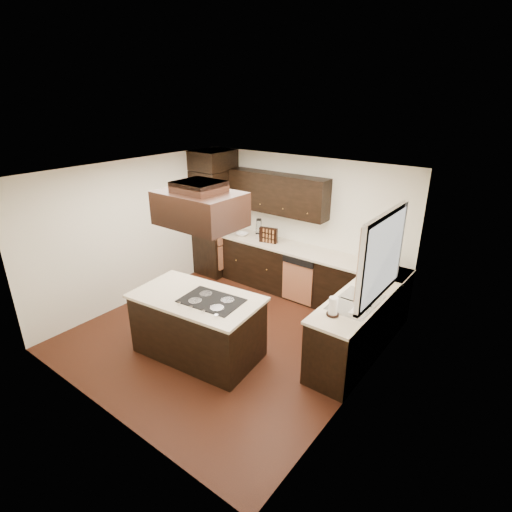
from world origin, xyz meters
name	(u,v)px	position (x,y,z in m)	size (l,w,h in m)	color
floor	(228,335)	(0.00, 0.00, -0.01)	(4.20, 4.20, 0.02)	#502414
ceiling	(223,173)	(0.00, 0.00, 2.51)	(4.20, 4.20, 0.02)	silver
wall_back	(301,225)	(0.00, 2.11, 1.25)	(4.20, 0.02, 2.50)	white
wall_front	(93,322)	(0.00, -2.11, 1.25)	(4.20, 0.02, 2.50)	white
wall_left	(134,232)	(-2.11, 0.00, 1.25)	(0.02, 4.20, 2.50)	white
wall_right	(364,304)	(2.11, 0.00, 1.25)	(0.02, 4.20, 2.50)	white
oven_column	(215,223)	(-1.78, 1.71, 1.06)	(0.65, 0.75, 2.12)	black
wall_oven_face	(228,223)	(-1.43, 1.71, 1.12)	(0.05, 0.62, 0.78)	#C1754C
base_cabinets_back	(292,271)	(0.03, 1.80, 0.44)	(2.93, 0.60, 0.88)	black
base_cabinets_right	(363,323)	(1.80, 0.90, 0.44)	(0.60, 2.40, 0.88)	black
countertop_back	(293,248)	(0.03, 1.79, 0.90)	(2.93, 0.63, 0.04)	beige
countertop_right	(365,294)	(1.79, 0.90, 0.90)	(0.63, 2.40, 0.04)	beige
upper_cabinets	(277,194)	(-0.43, 1.93, 1.81)	(2.00, 0.34, 0.72)	black
dishwasher_front	(297,283)	(0.33, 1.50, 0.40)	(0.60, 0.05, 0.72)	#C1754C
window_frame	(382,256)	(2.07, 0.55, 1.65)	(0.06, 1.32, 1.12)	white
window_pane	(384,257)	(2.10, 0.55, 1.65)	(0.00, 1.20, 1.00)	white
curtain_left	(364,262)	(2.01, 0.13, 1.70)	(0.02, 0.34, 0.90)	beige
curtain_right	(390,242)	(2.01, 0.97, 1.70)	(0.02, 0.34, 0.90)	beige
sink_rim	(356,302)	(1.80, 0.55, 0.92)	(0.52, 0.84, 0.01)	silver
island	(198,326)	(-0.01, -0.61, 0.44)	(1.71, 0.93, 0.88)	black
island_top	(196,298)	(-0.01, -0.61, 0.90)	(1.77, 1.00, 0.04)	beige
cooktop	(211,301)	(0.25, -0.58, 0.93)	(0.81, 0.54, 0.01)	black
range_hood	(200,209)	(0.10, -0.55, 2.16)	(1.05, 0.72, 0.42)	black
hood_duct	(199,187)	(0.10, -0.55, 2.44)	(0.55, 0.50, 0.13)	black
blender_base	(259,236)	(-0.75, 1.80, 0.97)	(0.15, 0.15, 0.10)	silver
blender_pitcher	(259,227)	(-0.75, 1.80, 1.15)	(0.13, 0.13, 0.26)	silver
spice_rack	(268,235)	(-0.47, 1.72, 1.06)	(0.34, 0.08, 0.28)	black
mixing_bowl	(242,234)	(-1.09, 1.72, 0.95)	(0.23, 0.23, 0.06)	white
soap_bottle	(372,281)	(1.78, 1.12, 1.02)	(0.09, 0.09, 0.20)	white
paper_towel	(333,307)	(1.71, 0.06, 1.04)	(0.11, 0.11, 0.25)	white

